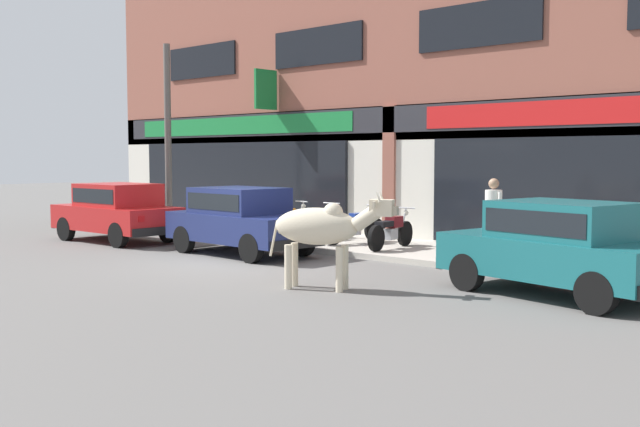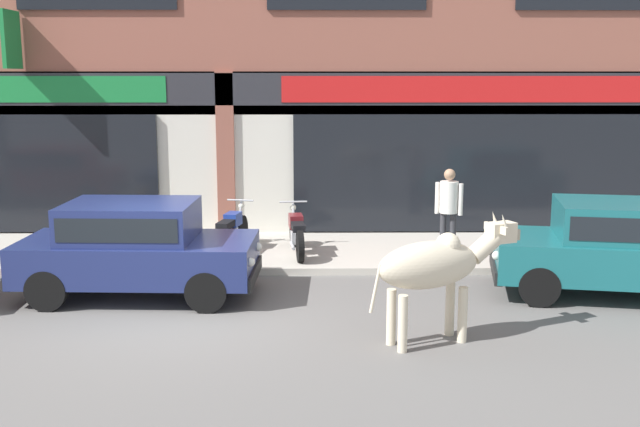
{
  "view_description": "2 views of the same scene",
  "coord_description": "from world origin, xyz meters",
  "views": [
    {
      "loc": [
        11.29,
        -9.83,
        2.14
      ],
      "look_at": [
        1.44,
        1.0,
        1.02
      ],
      "focal_mm": 42.0,
      "sensor_mm": 36.0,
      "label": 1
    },
    {
      "loc": [
        1.77,
        -10.02,
        3.35
      ],
      "look_at": [
        1.88,
        1.0,
        1.29
      ],
      "focal_mm": 42.0,
      "sensor_mm": 36.0,
      "label": 2
    }
  ],
  "objects": [
    {
      "name": "pedestrian",
      "position": [
        4.17,
        2.92,
        1.11
      ],
      "size": [
        0.46,
        0.32,
        1.6
      ],
      "color": "#2D2D33",
      "rests_on": "sidewalk"
    },
    {
      "name": "car_2",
      "position": [
        6.38,
        0.97,
        0.81
      ],
      "size": [
        3.8,
        2.21,
        1.46
      ],
      "color": "black",
      "rests_on": "ground"
    },
    {
      "name": "cow",
      "position": [
        3.3,
        -0.99,
        1.01
      ],
      "size": [
        2.02,
        1.13,
        1.61
      ],
      "color": "beige",
      "rests_on": "ground"
    },
    {
      "name": "motorcycle_1",
      "position": [
        -0.9,
        3.41,
        0.51
      ],
      "size": [
        0.52,
        1.81,
        0.88
      ],
      "color": "black",
      "rests_on": "sidewalk"
    },
    {
      "name": "ground_plane",
      "position": [
        0.0,
        0.0,
        0.0
      ],
      "size": [
        90.0,
        90.0,
        0.0
      ],
      "primitive_type": "plane",
      "color": "#605E5B"
    },
    {
      "name": "motorcycle_3",
      "position": [
        1.47,
        3.27,
        0.51
      ],
      "size": [
        0.52,
        1.81,
        0.88
      ],
      "color": "black",
      "rests_on": "sidewalk"
    },
    {
      "name": "motorcycle_0",
      "position": [
        -2.1,
        3.45,
        0.51
      ],
      "size": [
        0.65,
        1.79,
        0.88
      ],
      "color": "black",
      "rests_on": "sidewalk"
    },
    {
      "name": "car_0",
      "position": [
        -5.04,
        0.55,
        0.81
      ],
      "size": [
        3.65,
        1.68,
        1.46
      ],
      "color": "black",
      "rests_on": "ground"
    },
    {
      "name": "car_1",
      "position": [
        -0.91,
        1.02,
        0.81
      ],
      "size": [
        3.67,
        1.74,
        1.46
      ],
      "color": "black",
      "rests_on": "ground"
    },
    {
      "name": "sidewalk",
      "position": [
        0.0,
        3.69,
        0.06
      ],
      "size": [
        19.0,
        2.98,
        0.12
      ],
      "primitive_type": "cube",
      "color": "#B7AFA3",
      "rests_on": "ground"
    },
    {
      "name": "motorcycle_2",
      "position": [
        0.26,
        3.47,
        0.51
      ],
      "size": [
        0.66,
        1.79,
        0.88
      ],
      "color": "black",
      "rests_on": "sidewalk"
    },
    {
      "name": "utility_pole",
      "position": [
        -5.53,
        2.5,
        2.64
      ],
      "size": [
        0.18,
        0.18,
        5.04
      ],
      "primitive_type": "cylinder",
      "color": "#595651",
      "rests_on": "sidewalk"
    },
    {
      "name": "shop_building",
      "position": [
        -0.0,
        5.43,
        4.02
      ],
      "size": [
        23.0,
        1.4,
        8.48
      ],
      "color": "#8E5142",
      "rests_on": "ground"
    }
  ]
}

